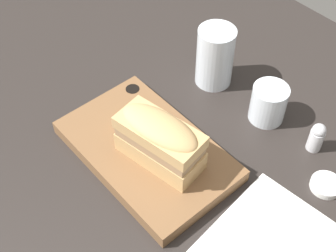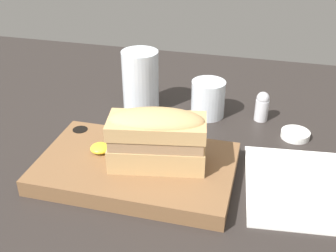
{
  "view_description": "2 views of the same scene",
  "coord_description": "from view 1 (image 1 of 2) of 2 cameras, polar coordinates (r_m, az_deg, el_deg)",
  "views": [
    {
      "loc": [
        34.16,
        -27.79,
        65.64
      ],
      "look_at": [
        -2.07,
        3.62,
        10.87
      ],
      "focal_mm": 50.0,
      "sensor_mm": 36.0,
      "label": 1
    },
    {
      "loc": [
        12.76,
        -48.58,
        41.19
      ],
      "look_at": [
        -0.48,
        2.87,
        10.73
      ],
      "focal_mm": 45.0,
      "sensor_mm": 36.0,
      "label": 2
    }
  ],
  "objects": [
    {
      "name": "serving_board",
      "position": [
        0.79,
        -2.59,
        -2.98
      ],
      "size": [
        29.78,
        18.41,
        2.65
      ],
      "color": "brown",
      "rests_on": "dining_table"
    },
    {
      "name": "salt_shaker",
      "position": [
        0.83,
        17.68,
        -1.25
      ],
      "size": [
        2.54,
        2.54,
        5.79
      ],
      "color": "silver",
      "rests_on": "dining_table"
    },
    {
      "name": "dining_table",
      "position": [
        0.78,
        -1.02,
        -6.95
      ],
      "size": [
        149.12,
        114.91,
        2.0
      ],
      "color": "#282321",
      "rests_on": "ground"
    },
    {
      "name": "water_glass",
      "position": [
        0.9,
        5.71,
        8.02
      ],
      "size": [
        7.13,
        7.13,
        11.99
      ],
      "color": "silver",
      "rests_on": "dining_table"
    },
    {
      "name": "wine_glass",
      "position": [
        0.86,
        12.11,
        2.58
      ],
      "size": [
        6.48,
        6.48,
        7.1
      ],
      "color": "silver",
      "rests_on": "dining_table"
    },
    {
      "name": "mustard_dollop",
      "position": [
        0.82,
        -4.8,
        0.84
      ],
      "size": [
        3.12,
        3.12,
        1.25
      ],
      "color": "yellow",
      "rests_on": "serving_board"
    },
    {
      "name": "sandwich",
      "position": [
        0.73,
        -1.02,
        -1.56
      ],
      "size": [
        15.09,
        8.84,
        9.07
      ],
      "rotation": [
        0.0,
        0.0,
        0.18
      ],
      "color": "tan",
      "rests_on": "serving_board"
    },
    {
      "name": "condiment_dish",
      "position": [
        0.8,
        18.69,
        -6.82
      ],
      "size": [
        5.08,
        5.08,
        1.18
      ],
      "color": "white",
      "rests_on": "dining_table"
    },
    {
      "name": "napkin",
      "position": [
        0.73,
        12.79,
        -14.27
      ],
      "size": [
        19.9,
        21.31,
        0.4
      ],
      "rotation": [
        0.0,
        0.0,
        0.11
      ],
      "color": "white",
      "rests_on": "dining_table"
    }
  ]
}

